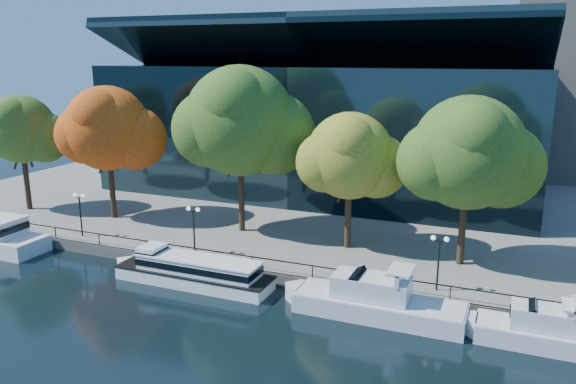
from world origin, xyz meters
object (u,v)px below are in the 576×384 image
at_px(tree_3, 351,158).
at_px(tree_0, 22,131).
at_px(tree_2, 242,123).
at_px(cruiser_near, 372,300).
at_px(lamp_1, 193,219).
at_px(tour_boat, 190,270).
at_px(lamp_2, 439,250).
at_px(cruiser_far, 544,331).
at_px(tree_4, 470,155).
at_px(lamp_0, 80,205).
at_px(tree_1, 109,130).

bearing_deg(tree_3, tree_0, -178.12).
relative_size(tree_2, tree_3, 1.32).
height_order(cruiser_near, lamp_1, lamp_1).
xyz_separation_m(tour_boat, lamp_2, (18.14, 3.64, 2.86)).
height_order(cruiser_far, tree_0, tree_0).
xyz_separation_m(tour_boat, lamp_1, (-1.79, 3.64, 2.86)).
xyz_separation_m(tree_4, lamp_0, (-33.11, -5.98, -5.82)).
bearing_deg(tree_2, lamp_0, -151.37).
height_order(tree_2, lamp_1, tree_2).
bearing_deg(cruiser_near, lamp_2, 44.28).
distance_m(cruiser_near, tree_4, 13.88).
bearing_deg(cruiser_far, tree_1, 166.24).
relative_size(tree_1, lamp_2, 3.32).
xyz_separation_m(tree_2, lamp_1, (-1.00, -7.12, -7.22)).
height_order(tour_boat, tree_1, tree_1).
bearing_deg(lamp_0, tree_1, 101.11).
relative_size(tour_boat, tree_1, 1.04).
height_order(tree_1, tree_2, tree_2).
bearing_deg(lamp_2, tour_boat, -168.65).
bearing_deg(lamp_1, lamp_2, 0.00).
distance_m(tree_1, lamp_0, 8.62).
height_order(cruiser_far, tree_3, tree_3).
bearing_deg(cruiser_far, lamp_2, 151.53).
height_order(tour_boat, tree_0, tree_0).
bearing_deg(tour_boat, cruiser_near, -0.17).
relative_size(cruiser_near, lamp_1, 3.14).
distance_m(tree_0, lamp_0, 14.08).
height_order(cruiser_far, lamp_2, lamp_2).
height_order(tree_2, lamp_2, tree_2).
bearing_deg(lamp_0, tree_4, 10.23).
bearing_deg(cruiser_near, tree_4, 63.03).
relative_size(tree_0, lamp_1, 3.04).
distance_m(cruiser_far, lamp_2, 8.41).
relative_size(tree_4, lamp_1, 3.32).
bearing_deg(tree_4, tour_boat, -153.48).
bearing_deg(tree_1, lamp_1, -24.63).
bearing_deg(lamp_0, tour_boat, -14.75).
xyz_separation_m(cruiser_far, tree_4, (-5.78, 9.73, 8.79)).
bearing_deg(tour_boat, lamp_2, 11.35).
bearing_deg(tree_1, tree_4, -0.15).
bearing_deg(tree_4, cruiser_far, -59.27).
relative_size(tree_0, lamp_0, 3.04).
distance_m(tour_boat, lamp_2, 18.72).
distance_m(tour_boat, lamp_0, 14.59).
xyz_separation_m(lamp_1, lamp_2, (19.93, 0.00, 0.00)).
height_order(cruiser_far, tree_1, tree_1).
distance_m(tour_boat, tree_0, 28.44).
bearing_deg(cruiser_far, lamp_1, 172.04).
xyz_separation_m(tree_3, lamp_0, (-23.62, -6.35, -4.91)).
relative_size(cruiser_far, lamp_1, 2.43).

